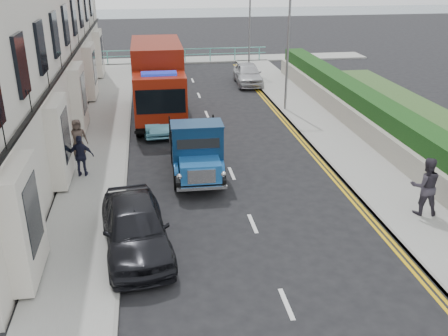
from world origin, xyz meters
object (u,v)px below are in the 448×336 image
lamp_mid (286,36)px  red_lorry (158,80)px  parked_car_front (135,227)px  lamp_far (248,15)px  bedford_lorry (197,154)px

lamp_mid → red_lorry: size_ratio=0.97×
lamp_mid → parked_car_front: lamp_mid is taller
lamp_far → bedford_lorry: 19.35m
bedford_lorry → red_lorry: 8.27m
lamp_mid → bedford_lorry: 10.42m
lamp_mid → lamp_far: (0.00, 10.00, 0.00)m
red_lorry → lamp_mid: bearing=1.5°
lamp_mid → parked_car_front: 15.49m
lamp_far → bedford_lorry: (-5.54, -18.31, -2.98)m
lamp_far → red_lorry: (-6.67, -10.17, -1.99)m
lamp_mid → bedford_lorry: bearing=-123.7°
lamp_mid → parked_car_front: size_ratio=1.57×
red_lorry → parked_car_front: bearing=-94.9°
lamp_mid → bedford_lorry: (-5.54, -8.31, -2.98)m
red_lorry → parked_car_front: (-1.10, -12.83, -1.25)m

